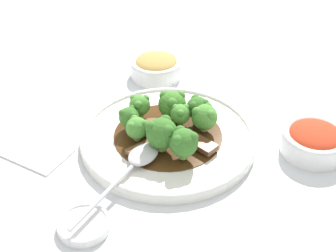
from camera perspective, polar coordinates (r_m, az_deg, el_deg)
The scene contains 19 objects.
ground_plane at distance 0.79m, azimuth 0.00°, elevation -1.97°, with size 4.00×4.00×0.00m, color silver.
main_plate at distance 0.78m, azimuth 0.00°, elevation -1.40°, with size 0.29×0.29×0.02m.
beef_strip_0 at distance 0.76m, azimuth 3.65°, elevation -1.72°, with size 0.07×0.04×0.01m.
beef_strip_1 at distance 0.78m, azimuth -1.66°, elevation -0.12°, with size 0.07×0.07×0.01m.
beef_strip_2 at distance 0.74m, azimuth -3.01°, elevation -2.85°, with size 0.04×0.06×0.01m.
broccoli_floret_0 at distance 0.80m, azimuth -3.47°, elevation 2.58°, with size 0.04×0.04×0.04m.
broccoli_floret_1 at distance 0.78m, azimuth -4.74°, elevation 1.13°, with size 0.04×0.04×0.04m.
broccoli_floret_2 at distance 0.79m, azimuth 3.64°, elevation 2.26°, with size 0.04×0.04×0.05m.
broccoli_floret_3 at distance 0.77m, azimuth 1.52°, elevation 1.48°, with size 0.03×0.03×0.04m.
broccoli_floret_4 at distance 0.73m, azimuth -0.76°, elevation -0.81°, with size 0.05×0.05×0.06m.
broccoli_floret_5 at distance 0.71m, azimuth 1.89°, elevation -1.97°, with size 0.05×0.05×0.05m.
broccoli_floret_6 at distance 0.80m, azimuth 0.52°, elevation 2.69°, with size 0.05×0.05×0.05m.
broccoli_floret_7 at distance 0.77m, azimuth 4.48°, elevation 1.17°, with size 0.04×0.04×0.05m.
broccoli_floret_8 at distance 0.75m, azimuth -3.81°, elevation -0.20°, with size 0.04×0.04×0.04m.
serving_spoon at distance 0.72m, azimuth -3.75°, elevation -4.31°, with size 0.04×0.20×0.01m.
side_bowl_kimchi at distance 0.79m, azimuth 17.39°, elevation -1.64°, with size 0.11×0.11×0.05m.
side_bowl_appetizer at distance 0.96m, azimuth -1.46°, elevation 7.29°, with size 0.11×0.11×0.04m.
sauce_dish at distance 0.66m, azimuth -10.36°, elevation -11.67°, with size 0.07×0.07×0.01m.
paper_napkin at distance 0.80m, azimuth -16.01°, elevation -2.92°, with size 0.12×0.08×0.01m.
Camera 1 is at (-0.32, 0.53, 0.50)m, focal length 50.00 mm.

